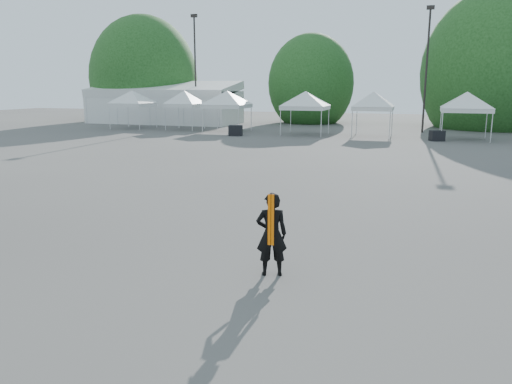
% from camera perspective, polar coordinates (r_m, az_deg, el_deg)
% --- Properties ---
extents(ground, '(120.00, 120.00, 0.00)m').
position_cam_1_polar(ground, '(11.78, 3.01, -6.40)').
color(ground, '#474442').
rests_on(ground, ground).
extents(marquee, '(15.00, 6.25, 4.23)m').
position_cam_1_polar(marquee, '(52.15, -10.43, 9.92)').
color(marquee, silver).
rests_on(marquee, ground).
extents(light_pole_west, '(0.60, 0.25, 10.30)m').
position_cam_1_polar(light_pole_west, '(49.47, -6.97, 14.33)').
color(light_pole_west, black).
rests_on(light_pole_west, ground).
extents(light_pole_east, '(0.60, 0.25, 9.80)m').
position_cam_1_polar(light_pole_east, '(42.82, 18.94, 13.81)').
color(light_pole_east, black).
rests_on(light_pole_east, ground).
extents(tree_far_w, '(4.80, 4.80, 7.30)m').
position_cam_1_polar(tree_far_w, '(56.72, -12.68, 12.58)').
color(tree_far_w, '#382314').
rests_on(tree_far_w, ground).
extents(tree_mid_w, '(4.16, 4.16, 6.33)m').
position_cam_1_polar(tree_mid_w, '(51.94, 6.29, 12.20)').
color(tree_mid_w, '#382314').
rests_on(tree_mid_w, ground).
extents(tree_mid_e, '(5.12, 5.12, 7.79)m').
position_cam_1_polar(tree_mid_e, '(50.17, 25.86, 12.15)').
color(tree_mid_e, '#382314').
rests_on(tree_mid_e, ground).
extents(tent_a, '(4.45, 4.45, 3.88)m').
position_cam_1_polar(tent_a, '(46.13, -13.97, 10.87)').
color(tent_a, silver).
rests_on(tent_a, ground).
extents(tent_b, '(3.83, 3.83, 3.88)m').
position_cam_1_polar(tent_b, '(44.01, -8.19, 11.06)').
color(tent_b, silver).
rests_on(tent_b, ground).
extents(tent_c, '(4.70, 4.70, 3.88)m').
position_cam_1_polar(tent_c, '(41.74, -3.33, 11.11)').
color(tent_c, silver).
rests_on(tent_c, ground).
extents(tent_d, '(4.67, 4.67, 3.88)m').
position_cam_1_polar(tent_d, '(39.00, 5.70, 11.01)').
color(tent_d, silver).
rests_on(tent_d, ground).
extents(tent_e, '(4.07, 4.07, 3.88)m').
position_cam_1_polar(tent_e, '(38.47, 13.31, 10.74)').
color(tent_e, silver).
rests_on(tent_e, ground).
extents(tent_f, '(4.66, 4.66, 3.88)m').
position_cam_1_polar(tent_f, '(38.06, 22.99, 10.11)').
color(tent_f, silver).
rests_on(tent_f, ground).
extents(man, '(0.72, 0.60, 1.69)m').
position_cam_1_polar(man, '(9.90, 1.79, -4.83)').
color(man, black).
rests_on(man, ground).
extents(crate_west, '(1.17, 1.01, 0.79)m').
position_cam_1_polar(crate_west, '(38.21, -2.35, 7.03)').
color(crate_west, black).
rests_on(crate_west, ground).
extents(crate_mid, '(1.11, 0.99, 0.71)m').
position_cam_1_polar(crate_mid, '(36.71, 19.98, 6.06)').
color(crate_mid, black).
rests_on(crate_mid, ground).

